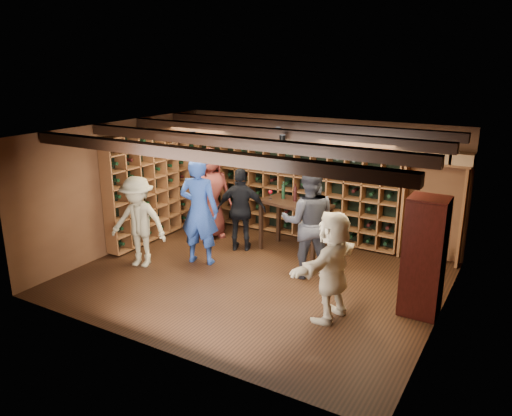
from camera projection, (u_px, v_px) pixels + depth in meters
The scene contains 13 objects.
ground at pixel (254, 278), 8.56m from camera, with size 6.00×6.00×0.00m, color black.
room_shell at pixel (256, 138), 7.91m from camera, with size 6.00×6.00×6.00m.
wine_rack_back at pixel (289, 182), 10.41m from camera, with size 4.65×0.30×2.20m.
wine_rack_left at pixel (156, 184), 10.28m from camera, with size 0.30×2.65×2.20m.
crate_shelf at pixel (436, 179), 8.87m from camera, with size 1.20×0.32×2.07m.
display_cabinet at pixel (424, 259), 7.18m from camera, with size 0.55×0.50×1.75m.
man_blue_shirt at pixel (199, 210), 8.98m from camera, with size 0.73×0.48×2.00m, color navy.
man_grey_suit at pixel (308, 222), 8.44m from camera, with size 0.94×0.73×1.93m, color black.
guest_red_floral at pixel (210, 193), 10.33m from camera, with size 0.93×0.60×1.90m, color maroon.
guest_woman_black at pixel (241, 210), 9.64m from camera, with size 0.96×0.40×1.63m, color black.
guest_khaki at pixel (138, 222), 8.89m from camera, with size 1.07×0.62×1.66m, color #7F7558.
guest_beige at pixel (332, 266), 7.05m from camera, with size 1.51×0.48×1.63m, color #BCAB8A.
tasting_table at pixel (295, 209), 9.48m from camera, with size 1.44×0.90×1.29m.
Camera 1 is at (3.97, -6.77, 3.63)m, focal length 35.00 mm.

